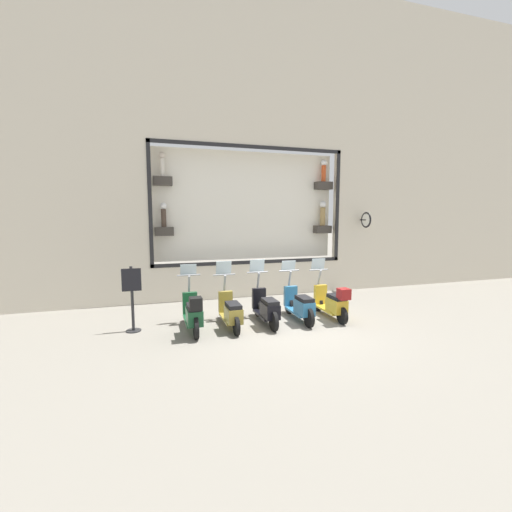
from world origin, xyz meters
TOP-DOWN VIEW (x-y plane):
  - ground_plane at (0.00, 0.00)m, footprint 120.00×120.00m
  - building_facade at (3.60, -0.00)m, footprint 1.21×36.00m
  - scooter_yellow_0 at (0.26, -1.39)m, footprint 1.79×0.60m
  - scooter_teal_1 at (0.33, -0.45)m, footprint 1.80×0.61m
  - scooter_black_2 at (0.33, 0.50)m, footprint 1.80×0.60m
  - scooter_olive_3 at (0.33, 1.44)m, footprint 1.79×0.60m
  - scooter_green_4 at (0.27, 2.39)m, footprint 1.80×0.61m
  - shop_sign_post at (0.79, 3.79)m, footprint 0.36×0.45m

SIDE VIEW (x-z plane):
  - ground_plane at x=0.00m, z-range 0.00..0.00m
  - scooter_olive_3 at x=0.33m, z-range -0.38..1.21m
  - scooter_teal_1 at x=0.33m, z-range -0.34..1.20m
  - scooter_black_2 at x=0.33m, z-range -0.37..1.23m
  - scooter_yellow_0 at x=0.26m, z-range -0.33..1.24m
  - scooter_green_4 at x=0.27m, z-range -0.30..1.25m
  - shop_sign_post at x=0.79m, z-range 0.06..1.67m
  - building_facade at x=3.60m, z-range 0.14..10.74m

